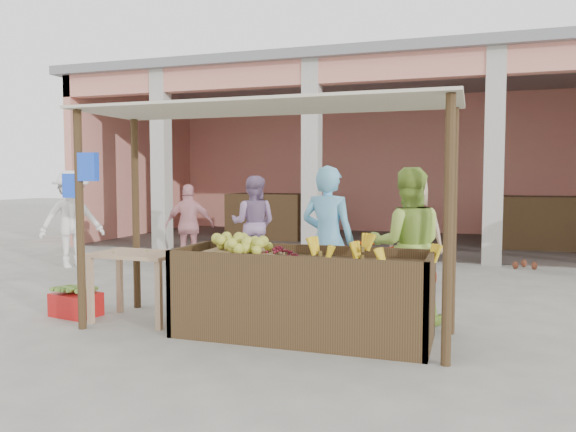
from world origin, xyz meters
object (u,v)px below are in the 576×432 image
(vendor_green, at_px, (407,241))
(motorcycle, at_px, (378,257))
(side_table, at_px, (138,264))
(red_crate, at_px, (76,304))
(fruit_stall, at_px, (302,298))
(vendor_blue, at_px, (328,236))

(vendor_green, height_order, motorcycle, vendor_green)
(side_table, height_order, motorcycle, motorcycle)
(red_crate, height_order, vendor_green, vendor_green)
(fruit_stall, xyz_separation_m, side_table, (-1.96, 0.03, 0.25))
(side_table, xyz_separation_m, red_crate, (-0.82, -0.04, -0.51))
(red_crate, height_order, vendor_blue, vendor_blue)
(fruit_stall, bearing_deg, side_table, 179.00)
(side_table, bearing_deg, vendor_green, 19.66)
(red_crate, bearing_deg, motorcycle, 49.44)
(side_table, bearing_deg, vendor_blue, 27.96)
(fruit_stall, height_order, red_crate, fruit_stall)
(motorcycle, bearing_deg, side_table, 160.11)
(motorcycle, bearing_deg, fruit_stall, -165.46)
(side_table, bearing_deg, fruit_stall, 1.16)
(fruit_stall, xyz_separation_m, vendor_blue, (0.02, 0.99, 0.55))
(red_crate, relative_size, motorcycle, 0.28)
(vendor_blue, relative_size, motorcycle, 0.99)
(side_table, relative_size, vendor_blue, 0.53)
(fruit_stall, height_order, vendor_blue, vendor_blue)
(vendor_blue, bearing_deg, motorcycle, -95.18)
(vendor_blue, xyz_separation_m, motorcycle, (0.35, 1.57, -0.45))
(vendor_blue, bearing_deg, side_table, 33.26)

